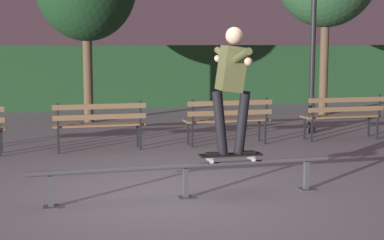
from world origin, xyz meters
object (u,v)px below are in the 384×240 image
at_px(grind_rail, 186,172).
at_px(park_bench_right_center, 228,116).
at_px(skateboard, 231,155).
at_px(park_bench_left_center, 99,121).
at_px(skateboarder, 232,80).
at_px(park_bench_rightmost, 344,113).
at_px(lamp_post_right, 314,14).

bearing_deg(grind_rail, park_bench_right_center, 64.07).
height_order(skateboard, park_bench_right_center, park_bench_right_center).
relative_size(park_bench_left_center, park_bench_right_center, 1.00).
distance_m(skateboard, skateboarder, 0.94).
xyz_separation_m(park_bench_right_center, park_bench_rightmost, (2.36, 0.00, 0.00)).
height_order(skateboarder, park_bench_right_center, skateboarder).
xyz_separation_m(skateboarder, park_bench_rightmost, (3.44, 3.40, -0.90)).
distance_m(park_bench_right_center, park_bench_rightmost, 2.36).
xyz_separation_m(skateboarder, park_bench_right_center, (1.08, 3.40, -0.90)).
bearing_deg(park_bench_right_center, skateboard, -107.62).
height_order(skateboard, park_bench_rightmost, park_bench_rightmost).
bearing_deg(park_bench_rightmost, skateboarder, -135.30).
bearing_deg(park_bench_rightmost, lamp_post_right, 103.06).
relative_size(skateboard, park_bench_rightmost, 0.49).
distance_m(grind_rail, skateboard, 0.60).
relative_size(park_bench_left_center, park_bench_rightmost, 1.00).
bearing_deg(skateboard, park_bench_left_center, 110.61).
bearing_deg(park_bench_left_center, lamp_post_right, 12.03).
height_order(park_bench_left_center, park_bench_right_center, same).
bearing_deg(skateboarder, park_bench_rightmost, 44.70).
distance_m(skateboarder, park_bench_right_center, 3.68).
relative_size(grind_rail, park_bench_left_center, 2.35).
height_order(grind_rail, skateboarder, skateboarder).
xyz_separation_m(grind_rail, lamp_post_right, (3.79, 4.36, 2.15)).
bearing_deg(park_bench_rightmost, skateboard, -135.33).
distance_m(skateboard, park_bench_rightmost, 4.84).
xyz_separation_m(grind_rail, skateboard, (0.57, -0.00, 0.17)).
distance_m(skateboard, park_bench_left_center, 3.64).
height_order(skateboarder, lamp_post_right, lamp_post_right).
bearing_deg(skateboarder, lamp_post_right, 53.59).
bearing_deg(park_bench_rightmost, grind_rail, -139.72).
xyz_separation_m(grind_rail, park_bench_left_center, (-0.71, 3.40, 0.21)).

